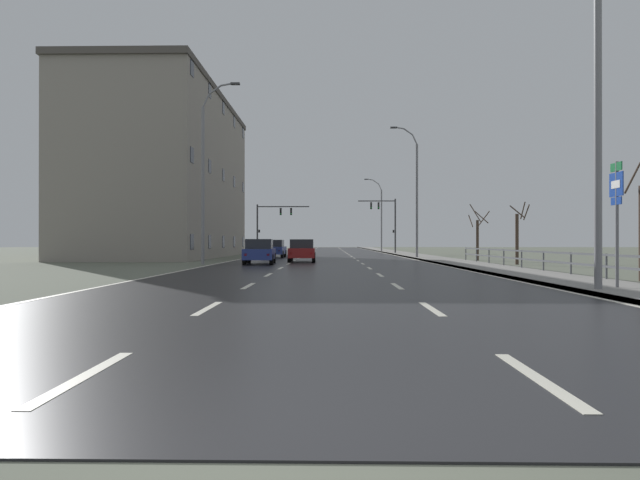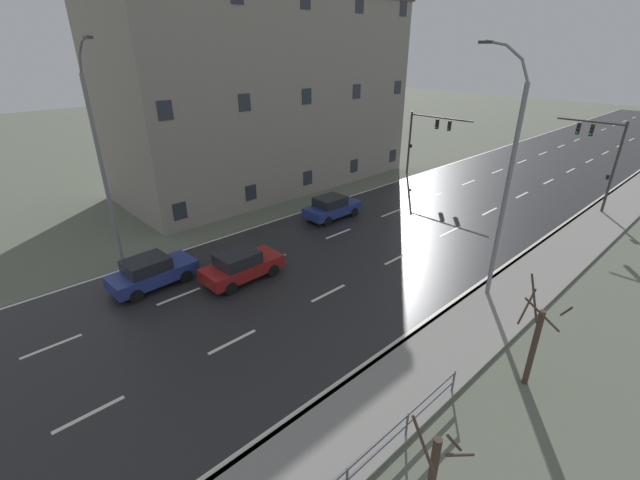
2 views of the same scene
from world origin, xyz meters
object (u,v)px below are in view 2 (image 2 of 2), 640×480
object	(u,v)px
traffic_signal_right	(602,150)
car_mid_centre	(332,207)
car_far_right	(151,272)
brick_building	(265,93)
street_lamp_midground	(505,185)
car_far_left	(241,265)
street_lamp_left_bank	(102,165)
traffic_signal_left	(425,133)

from	to	relation	value
traffic_signal_right	car_mid_centre	size ratio (longest dim) A/B	1.55
car_far_right	brick_building	world-z (taller)	brick_building
car_mid_centre	car_far_right	world-z (taller)	same
street_lamp_midground	car_far_left	xyz separation A→B (m)	(-9.12, -7.76, -4.65)
car_mid_centre	brick_building	bearing A→B (deg)	168.63
street_lamp_left_bank	car_far_right	bearing A→B (deg)	3.96
traffic_signal_left	car_mid_centre	distance (m)	13.66
street_lamp_left_bank	car_far_right	size ratio (longest dim) A/B	2.70
street_lamp_left_bank	traffic_signal_right	world-z (taller)	street_lamp_left_bank
traffic_signal_right	brick_building	bearing A→B (deg)	-149.50
street_lamp_midground	car_mid_centre	distance (m)	12.99
traffic_signal_left	car_far_left	xyz separation A→B (m)	(4.68, -22.47, -3.14)
street_lamp_midground	car_far_left	size ratio (longest dim) A/B	2.69
street_lamp_midground	brick_building	distance (m)	22.47
traffic_signal_right	traffic_signal_left	world-z (taller)	traffic_signal_right
street_lamp_midground	car_far_left	distance (m)	12.85
traffic_signal_right	car_mid_centre	xyz separation A→B (m)	(-11.45, -14.80, -3.52)
brick_building	street_lamp_left_bank	bearing A→B (deg)	-64.89
street_lamp_left_bank	car_mid_centre	xyz separation A→B (m)	(2.90, 13.13, -4.74)
street_lamp_left_bank	car_far_right	world-z (taller)	street_lamp_left_bank
car_mid_centre	car_far_left	distance (m)	9.74
traffic_signal_right	car_far_right	bearing A→B (deg)	-111.65
traffic_signal_right	brick_building	xyz separation A→B (m)	(-21.50, -12.67, 3.07)
brick_building	street_lamp_midground	bearing A→B (deg)	-9.44
car_mid_centre	car_far_left	size ratio (longest dim) A/B	1.00
brick_building	traffic_signal_right	bearing A→B (deg)	30.50
car_mid_centre	street_lamp_midground	bearing A→B (deg)	-6.71
street_lamp_left_bank	car_mid_centre	size ratio (longest dim) A/B	2.74
street_lamp_midground	brick_building	bearing A→B (deg)	170.56
street_lamp_midground	traffic_signal_right	world-z (taller)	street_lamp_midground
car_far_left	car_far_right	bearing A→B (deg)	-125.42
brick_building	car_mid_centre	bearing A→B (deg)	-11.97
traffic_signal_left	car_mid_centre	size ratio (longest dim) A/B	1.45
traffic_signal_left	car_far_left	distance (m)	23.17
street_lamp_left_bank	car_mid_centre	distance (m)	14.25
street_lamp_left_bank	traffic_signal_right	xyz separation A→B (m)	(14.35, 27.92, -1.22)
car_far_left	brick_building	distance (m)	18.49
traffic_signal_left	brick_building	xyz separation A→B (m)	(-8.28, -11.04, 3.45)
traffic_signal_right	car_far_left	size ratio (longest dim) A/B	1.54
traffic_signal_right	brick_building	world-z (taller)	brick_building
traffic_signal_right	car_far_left	bearing A→B (deg)	-109.52
street_lamp_midground	brick_building	xyz separation A→B (m)	(-22.08, 3.67, 1.93)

